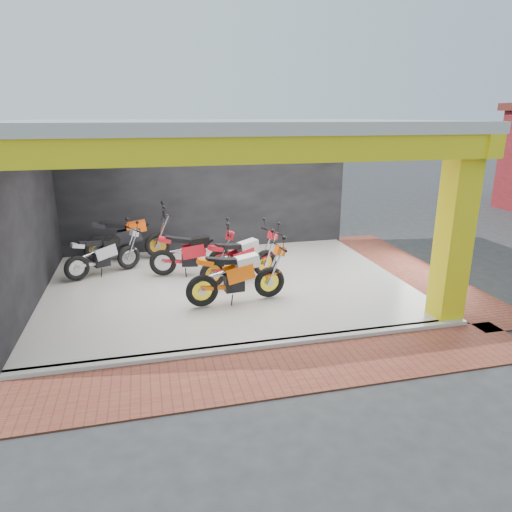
# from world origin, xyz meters

# --- Properties ---
(ground) EXTENTS (80.00, 80.00, 0.00)m
(ground) POSITION_xyz_m (0.00, 0.00, 0.00)
(ground) COLOR #2D2D30
(ground) RESTS_ON ground
(showroom_floor) EXTENTS (8.00, 6.00, 0.10)m
(showroom_floor) POSITION_xyz_m (0.00, 2.00, 0.05)
(showroom_floor) COLOR white
(showroom_floor) RESTS_ON ground
(showroom_ceiling) EXTENTS (8.40, 6.40, 0.20)m
(showroom_ceiling) POSITION_xyz_m (0.00, 2.00, 3.60)
(showroom_ceiling) COLOR beige
(showroom_ceiling) RESTS_ON corner_column
(back_wall) EXTENTS (8.20, 0.20, 3.50)m
(back_wall) POSITION_xyz_m (0.00, 5.10, 1.75)
(back_wall) COLOR black
(back_wall) RESTS_ON ground
(left_wall) EXTENTS (0.20, 6.20, 3.50)m
(left_wall) POSITION_xyz_m (-4.10, 2.00, 1.75)
(left_wall) COLOR black
(left_wall) RESTS_ON ground
(corner_column) EXTENTS (0.50, 0.50, 3.50)m
(corner_column) POSITION_xyz_m (3.75, -0.75, 1.75)
(corner_column) COLOR yellow
(corner_column) RESTS_ON ground
(header_beam_front) EXTENTS (8.40, 0.30, 0.40)m
(header_beam_front) POSITION_xyz_m (0.00, -1.00, 3.30)
(header_beam_front) COLOR yellow
(header_beam_front) RESTS_ON corner_column
(header_beam_right) EXTENTS (0.30, 6.40, 0.40)m
(header_beam_right) POSITION_xyz_m (4.00, 2.00, 3.30)
(header_beam_right) COLOR yellow
(header_beam_right) RESTS_ON corner_column
(floor_kerb) EXTENTS (8.00, 0.20, 0.10)m
(floor_kerb) POSITION_xyz_m (0.00, -1.02, 0.05)
(floor_kerb) COLOR white
(floor_kerb) RESTS_ON ground
(paver_front) EXTENTS (9.00, 1.40, 0.03)m
(paver_front) POSITION_xyz_m (0.00, -1.80, 0.01)
(paver_front) COLOR brown
(paver_front) RESTS_ON ground
(paver_right) EXTENTS (1.40, 7.00, 0.03)m
(paver_right) POSITION_xyz_m (4.80, 2.00, 0.01)
(paver_right) COLOR brown
(paver_right) RESTS_ON ground
(moto_hero) EXTENTS (2.30, 1.06, 1.36)m
(moto_hero) POSITION_xyz_m (0.69, 0.88, 0.78)
(moto_hero) COLOR #FF5F0A
(moto_hero) RESTS_ON showroom_floor
(moto_row_a) EXTENTS (2.30, 1.49, 1.32)m
(moto_row_a) POSITION_xyz_m (0.95, 2.19, 0.76)
(moto_row_a) COLOR #B2131F
(moto_row_a) RESTS_ON showroom_floor
(moto_row_b) EXTENTS (2.24, 1.14, 1.31)m
(moto_row_b) POSITION_xyz_m (-0.04, 2.58, 0.75)
(moto_row_b) COLOR red
(moto_row_b) RESTS_ON showroom_floor
(moto_row_c) EXTENTS (2.38, 0.92, 1.45)m
(moto_row_c) POSITION_xyz_m (-1.46, 4.28, 0.82)
(moto_row_c) COLOR black
(moto_row_c) RESTS_ON showroom_floor
(moto_row_d) EXTENTS (2.11, 1.56, 1.22)m
(moto_row_d) POSITION_xyz_m (-2.21, 3.54, 0.71)
(moto_row_d) COLOR #A4A6AB
(moto_row_d) RESTS_ON showroom_floor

